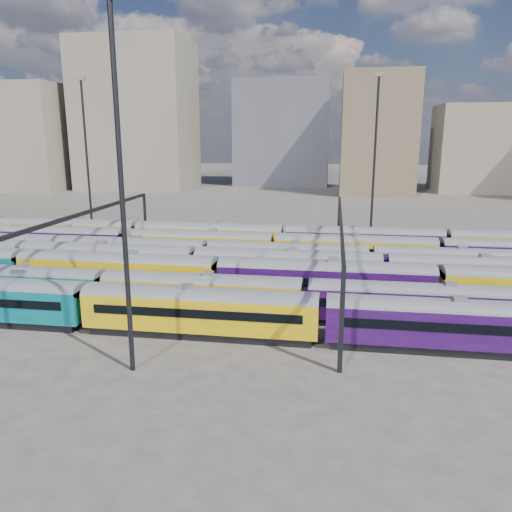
# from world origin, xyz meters

# --- Properties ---
(ground) EXTENTS (500.00, 500.00, 0.00)m
(ground) POSITION_xyz_m (0.00, 0.00, 0.00)
(ground) COLOR #3E3834
(ground) RESTS_ON ground
(rake_0) EXTENTS (102.78, 3.01, 5.07)m
(rake_0) POSITION_xyz_m (-1.77, -15.00, 2.66)
(rake_0) COLOR black
(rake_0) RESTS_ON ground
(rake_1) EXTENTS (117.18, 2.86, 4.81)m
(rake_1) POSITION_xyz_m (6.88, -10.00, 2.52)
(rake_1) COLOR black
(rake_1) RESTS_ON ground
(rake_2) EXTENTS (109.82, 3.22, 5.42)m
(rake_2) POSITION_xyz_m (8.51, -5.00, 2.85)
(rake_2) COLOR black
(rake_2) RESTS_ON ground
(rake_3) EXTENTS (127.04, 3.10, 5.22)m
(rake_3) POSITION_xyz_m (-6.39, 0.00, 2.74)
(rake_3) COLOR black
(rake_3) RESTS_ON ground
(rake_4) EXTENTS (139.12, 2.91, 4.89)m
(rake_4) POSITION_xyz_m (-16.19, 5.00, 2.57)
(rake_4) COLOR black
(rake_4) RESTS_ON ground
(rake_5) EXTENTS (145.38, 3.04, 5.11)m
(rake_5) POSITION_xyz_m (12.08, 10.00, 2.69)
(rake_5) COLOR black
(rake_5) RESTS_ON ground
(rake_6) EXTENTS (152.45, 3.18, 5.37)m
(rake_6) POSITION_xyz_m (-8.48, 15.00, 2.82)
(rake_6) COLOR black
(rake_6) RESTS_ON ground
(gantry_1) EXTENTS (0.35, 40.35, 8.03)m
(gantry_1) POSITION_xyz_m (-20.00, 0.00, 6.79)
(gantry_1) COLOR black
(gantry_1) RESTS_ON ground
(gantry_2) EXTENTS (0.35, 40.35, 8.03)m
(gantry_2) POSITION_xyz_m (10.00, 0.00, 6.79)
(gantry_2) COLOR black
(gantry_2) RESTS_ON ground
(mast_1) EXTENTS (1.40, 0.50, 25.60)m
(mast_1) POSITION_xyz_m (-30.00, 22.00, 13.97)
(mast_1) COLOR black
(mast_1) RESTS_ON ground
(mast_2) EXTENTS (1.40, 0.50, 25.60)m
(mast_2) POSITION_xyz_m (-5.00, -22.00, 13.97)
(mast_2) COLOR black
(mast_2) RESTS_ON ground
(mast_3) EXTENTS (1.40, 0.50, 25.60)m
(mast_3) POSITION_xyz_m (15.00, 24.00, 13.97)
(mast_3) COLOR black
(mast_3) RESTS_ON ground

